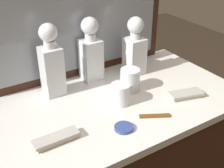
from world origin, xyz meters
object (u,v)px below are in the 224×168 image
crystal_decanter_center (52,67)px  silver_brush_far_right (56,139)px  crystal_tumbler_center (120,95)px  tortoiseshell_comb (155,116)px  silver_brush_rear (186,95)px  porcelain_dish (124,128)px  crystal_decanter_rear (91,55)px  crystal_tumbler_right (130,81)px  crystal_decanter_front (135,51)px

crystal_decanter_center → silver_brush_far_right: crystal_decanter_center is taller
crystal_tumbler_center → silver_brush_far_right: bearing=-164.8°
tortoiseshell_comb → crystal_decanter_center: bearing=125.2°
crystal_tumbler_center → tortoiseshell_comb: (0.06, -0.15, -0.04)m
silver_brush_rear → porcelain_dish: size_ratio=2.20×
crystal_tumbler_center → silver_brush_far_right: (-0.31, -0.09, -0.03)m
crystal_decanter_rear → silver_brush_rear: size_ratio=1.93×
crystal_decanter_center → silver_brush_rear: (0.45, -0.32, -0.11)m
crystal_decanter_center → crystal_tumbler_right: 0.33m
crystal_decanter_rear → crystal_tumbler_center: size_ratio=3.37×
tortoiseshell_comb → crystal_decanter_front: bearing=66.8°
crystal_tumbler_center → porcelain_dish: bearing=-119.2°
crystal_decanter_rear → crystal_tumbler_center: 0.26m
crystal_tumbler_right → crystal_tumbler_center: size_ratio=1.13×
crystal_tumbler_right → porcelain_dish: bearing=-129.3°
crystal_tumbler_right → tortoiseshell_comb: size_ratio=0.86×
silver_brush_rear → tortoiseshell_comb: size_ratio=1.33×
crystal_decanter_front → tortoiseshell_comb: bearing=-113.2°
crystal_tumbler_center → crystal_decanter_rear: bearing=89.0°
crystal_decanter_rear → silver_brush_far_right: size_ratio=1.85×
crystal_decanter_center → tortoiseshell_comb: 0.46m
crystal_decanter_rear → crystal_tumbler_center: (-0.00, -0.25, -0.08)m
crystal_tumbler_right → silver_brush_far_right: 0.44m
crystal_tumbler_right → tortoiseshell_comb: bearing=-99.1°
porcelain_dish → tortoiseshell_comb: (0.14, 0.00, -0.00)m
crystal_decanter_front → crystal_decanter_rear: crystal_decanter_rear is taller
crystal_decanter_front → crystal_decanter_center: bearing=176.8°
crystal_decanter_rear → crystal_tumbler_right: (0.09, -0.18, -0.07)m
crystal_tumbler_right → crystal_tumbler_center: (-0.09, -0.07, -0.01)m
crystal_decanter_center → crystal_tumbler_right: size_ratio=3.13×
crystal_decanter_center → crystal_tumbler_right: bearing=-27.0°
crystal_decanter_front → tortoiseshell_comb: size_ratio=2.42×
crystal_decanter_front → crystal_decanter_center: (-0.40, 0.02, 0.02)m
crystal_decanter_center → silver_brush_rear: bearing=-35.5°
crystal_decanter_rear → silver_brush_far_right: bearing=-133.4°
crystal_decanter_center → tortoiseshell_comb: (0.26, -0.36, -0.12)m
crystal_decanter_rear → crystal_tumbler_center: crystal_decanter_rear is taller
crystal_decanter_front → crystal_decanter_center: 0.40m
silver_brush_far_right → porcelain_dish: (0.23, -0.06, -0.01)m
porcelain_dish → crystal_tumbler_right: bearing=50.7°
silver_brush_rear → tortoiseshell_comb: 0.20m
crystal_decanter_center → tortoiseshell_comb: size_ratio=2.71×
porcelain_dish → crystal_tumbler_center: bearing=60.8°
crystal_decanter_rear → porcelain_dish: 0.42m
crystal_decanter_front → crystal_tumbler_center: size_ratio=3.18×
crystal_decanter_rear → porcelain_dish: crystal_decanter_rear is taller
crystal_tumbler_center → crystal_tumbler_right: bearing=36.0°
silver_brush_far_right → porcelain_dish: size_ratio=2.30×
crystal_tumbler_right → tortoiseshell_comb: (-0.03, -0.21, -0.04)m
crystal_decanter_front → crystal_decanter_rear: (-0.20, 0.06, 0.01)m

